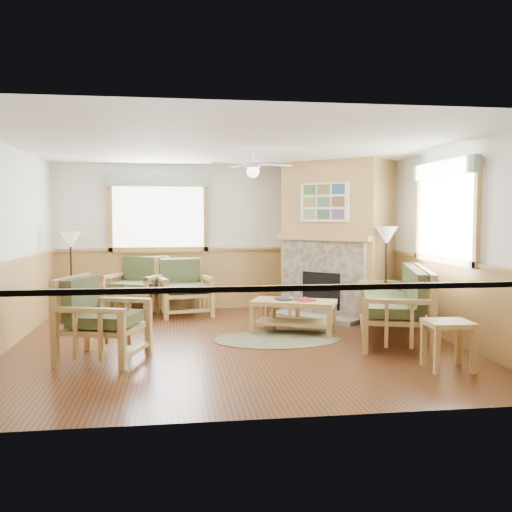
{
  "coord_description": "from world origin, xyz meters",
  "views": [
    {
      "loc": [
        -0.8,
        -7.74,
        1.75
      ],
      "look_at": [
        0.4,
        0.7,
        1.15
      ],
      "focal_mm": 40.0,
      "sensor_mm": 36.0,
      "label": 1
    }
  ],
  "objects": [
    {
      "name": "fireplace",
      "position": [
        2.05,
        2.05,
        1.35
      ],
      "size": [
        3.11,
        3.11,
        2.7
      ],
      "primitive_type": null,
      "rotation": [
        0.0,
        0.0,
        -0.79
      ],
      "color": "#A67E44",
      "rests_on": "floor"
    },
    {
      "name": "window_back",
      "position": [
        -1.1,
        2.96,
        2.53
      ],
      "size": [
        1.9,
        0.16,
        1.5
      ],
      "primitive_type": null,
      "color": "white",
      "rests_on": "wall_back"
    },
    {
      "name": "wainscot",
      "position": [
        0.0,
        0.0,
        0.55
      ],
      "size": [
        6.0,
        6.0,
        1.1
      ],
      "primitive_type": null,
      "color": "#A67E44",
      "rests_on": "floor"
    },
    {
      "name": "armchair_back_left",
      "position": [
        -1.5,
        2.55,
        0.51
      ],
      "size": [
        1.2,
        1.2,
        1.02
      ],
      "primitive_type": null,
      "rotation": [
        0.0,
        0.0,
        -0.42
      ],
      "color": "#A7884E",
      "rests_on": "floor"
    },
    {
      "name": "floor_lamp_left",
      "position": [
        -2.55,
        2.21,
        0.75
      ],
      "size": [
        0.36,
        0.36,
        1.49
      ],
      "primitive_type": null,
      "rotation": [
        0.0,
        0.0,
        0.06
      ],
      "color": "black",
      "rests_on": "floor"
    },
    {
      "name": "floor_lamp_right",
      "position": [
        2.55,
        0.98,
        0.8
      ],
      "size": [
        0.47,
        0.47,
        1.59
      ],
      "primitive_type": null,
      "rotation": [
        0.0,
        0.0,
        -0.39
      ],
      "color": "black",
      "rests_on": "floor"
    },
    {
      "name": "end_table_chairs",
      "position": [
        -1.48,
        2.45,
        0.28
      ],
      "size": [
        0.58,
        0.57,
        0.55
      ],
      "primitive_type": null,
      "rotation": [
        0.0,
        0.0,
        0.21
      ],
      "color": "#A7884E",
      "rests_on": "floor"
    },
    {
      "name": "wall_right",
      "position": [
        3.0,
        0.0,
        1.35
      ],
      "size": [
        0.02,
        6.0,
        2.7
      ],
      "primitive_type": "cube",
      "color": "white",
      "rests_on": "floor"
    },
    {
      "name": "braided_rug",
      "position": [
        0.62,
        0.11,
        0.01
      ],
      "size": [
        2.23,
        2.23,
        0.01
      ],
      "primitive_type": "cylinder",
      "rotation": [
        0.0,
        0.0,
        0.26
      ],
      "color": "brown",
      "rests_on": "floor"
    },
    {
      "name": "wall_left",
      "position": [
        -3.0,
        0.0,
        1.35
      ],
      "size": [
        0.02,
        6.0,
        2.7
      ],
      "primitive_type": "cube",
      "color": "white",
      "rests_on": "floor"
    },
    {
      "name": "ceiling",
      "position": [
        0.0,
        0.0,
        2.7
      ],
      "size": [
        6.0,
        6.0,
        0.01
      ],
      "primitive_type": "cube",
      "color": "white",
      "rests_on": "floor"
    },
    {
      "name": "wall_back",
      "position": [
        0.0,
        3.0,
        1.35
      ],
      "size": [
        6.0,
        0.02,
        2.7
      ],
      "primitive_type": "cube",
      "color": "white",
      "rests_on": "floor"
    },
    {
      "name": "book_dark",
      "position": [
        0.8,
        0.62,
        0.52
      ],
      "size": [
        0.24,
        0.3,
        0.02
      ],
      "primitive_type": "cube",
      "rotation": [
        0.0,
        0.0,
        0.16
      ],
      "color": "black",
      "rests_on": "coffee_table"
    },
    {
      "name": "coffee_table",
      "position": [
        0.95,
        0.55,
        0.25
      ],
      "size": [
        1.37,
        1.05,
        0.49
      ],
      "primitive_type": null,
      "rotation": [
        0.0,
        0.0,
        -0.41
      ],
      "color": "#A7884E",
      "rests_on": "floor"
    },
    {
      "name": "footstool",
      "position": [
        0.87,
        1.06,
        0.2
      ],
      "size": [
        0.5,
        0.5,
        0.4
      ],
      "primitive_type": null,
      "rotation": [
        0.0,
        0.0,
        0.1
      ],
      "color": "#A7884E",
      "rests_on": "floor"
    },
    {
      "name": "wall_front",
      "position": [
        0.0,
        -3.0,
        1.35
      ],
      "size": [
        6.0,
        0.02,
        2.7
      ],
      "primitive_type": "cube",
      "color": "white",
      "rests_on": "floor"
    },
    {
      "name": "floor",
      "position": [
        0.0,
        0.0,
        -0.01
      ],
      "size": [
        6.0,
        6.0,
        0.01
      ],
      "primitive_type": "cube",
      "color": "#4E2915",
      "rests_on": "ground"
    },
    {
      "name": "armchair_back_right",
      "position": [
        -0.66,
        2.33,
        0.49
      ],
      "size": [
        1.05,
        1.05,
        0.99
      ],
      "primitive_type": null,
      "rotation": [
        0.0,
        0.0,
        0.22
      ],
      "color": "#A7884E",
      "rests_on": "floor"
    },
    {
      "name": "end_table_sofa",
      "position": [
        2.27,
        -1.71,
        0.28
      ],
      "size": [
        0.53,
        0.51,
        0.56
      ],
      "primitive_type": null,
      "rotation": [
        0.0,
        0.0,
        -0.06
      ],
      "color": "#A7884E",
      "rests_on": "floor"
    },
    {
      "name": "window_right",
      "position": [
        2.96,
        -0.2,
        2.53
      ],
      "size": [
        0.16,
        1.9,
        1.5
      ],
      "primitive_type": null,
      "color": "white",
      "rests_on": "wall_right"
    },
    {
      "name": "sofa",
      "position": [
        2.28,
        0.01,
        0.51
      ],
      "size": [
        2.39,
        1.53,
        1.02
      ],
      "primitive_type": null,
      "rotation": [
        0.0,
        0.0,
        -1.87
      ],
      "color": "#A7884E",
      "rests_on": "floor"
    },
    {
      "name": "book_red",
      "position": [
        1.1,
        0.5,
        0.52
      ],
      "size": [
        0.31,
        0.36,
        0.03
      ],
      "primitive_type": "cube",
      "rotation": [
        0.0,
        0.0,
        0.34
      ],
      "color": "maroon",
      "rests_on": "coffee_table"
    },
    {
      "name": "ceiling_fan",
      "position": [
        0.3,
        0.3,
        2.66
      ],
      "size": [
        1.59,
        1.59,
        0.36
      ],
      "primitive_type": null,
      "rotation": [
        0.0,
        0.0,
        0.35
      ],
      "color": "white",
      "rests_on": "ceiling"
    },
    {
      "name": "armchair_left",
      "position": [
        -1.67,
        -0.71,
        0.51
      ],
      "size": [
        1.14,
        1.14,
        1.01
      ],
      "primitive_type": null,
      "rotation": [
        0.0,
        0.0,
        1.25
      ],
      "color": "#A7884E",
      "rests_on": "floor"
    }
  ]
}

